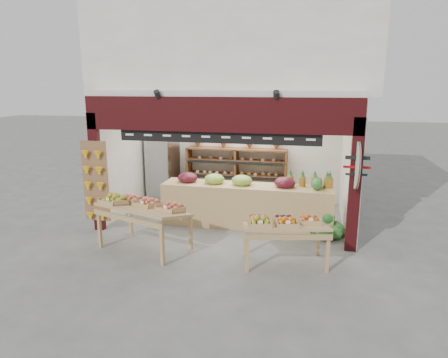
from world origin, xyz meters
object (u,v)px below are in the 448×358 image
cardboard_stack (182,199)px  watermelon_pile (326,227)px  mid_counter (246,204)px  refrigerator (163,168)px  back_shelving (236,164)px  display_table_right (282,224)px  display_table_left (142,207)px

cardboard_stack → watermelon_pile: bearing=-19.1°
mid_counter → watermelon_pile: size_ratio=4.87×
refrigerator → back_shelving: bearing=18.6°
cardboard_stack → watermelon_pile: size_ratio=1.24×
back_shelving → display_table_right: size_ratio=1.70×
cardboard_stack → mid_counter: mid_counter is taller
refrigerator → mid_counter: bearing=-24.1°
watermelon_pile → display_table_right: bearing=-118.5°
display_table_right → watermelon_pile: bearing=61.5°
mid_counter → display_table_left: (-1.84, -1.69, 0.31)m
refrigerator → cardboard_stack: bearing=-32.6°
display_table_right → watermelon_pile: 1.86m
refrigerator → display_table_right: size_ratio=1.13×
mid_counter → display_table_right: (0.98, -1.86, 0.22)m
back_shelving → mid_counter: 2.21m
display_table_right → display_table_left: bearing=176.6°
display_table_right → mid_counter: bearing=117.7°
back_shelving → display_table_right: (1.60, -3.90, -0.32)m
back_shelving → watermelon_pile: bearing=-43.6°
display_table_right → cardboard_stack: bearing=135.2°
display_table_left → display_table_right: size_ratio=1.18×
display_table_left → display_table_right: display_table_left is taller
watermelon_pile → back_shelving: bearing=136.4°
cardboard_stack → mid_counter: 2.17m
refrigerator → watermelon_pile: 4.95m
display_table_left → watermelon_pile: size_ratio=2.45×
back_shelving → mid_counter: size_ratio=0.72×
display_table_right → watermelon_pile: display_table_right is taller
back_shelving → display_table_left: back_shelving is taller
back_shelving → cardboard_stack: (-1.28, -1.04, -0.82)m
mid_counter → display_table_left: 2.51m
mid_counter → display_table_left: size_ratio=1.99×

